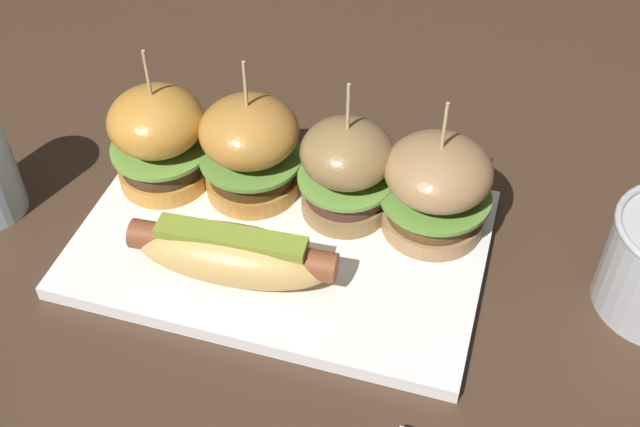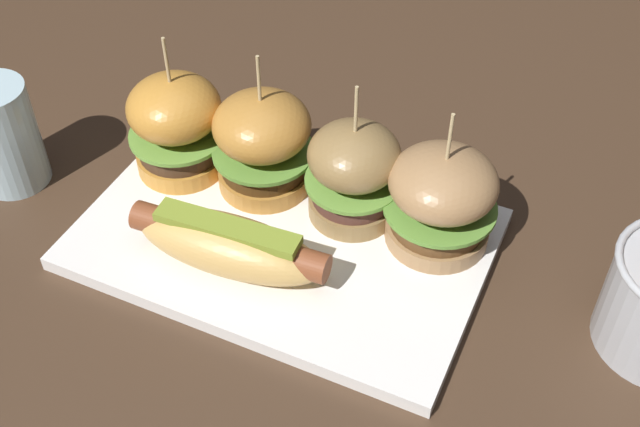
{
  "view_description": "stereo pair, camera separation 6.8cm",
  "coord_description": "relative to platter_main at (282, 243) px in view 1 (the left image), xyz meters",
  "views": [
    {
      "loc": [
        0.18,
        -0.47,
        0.53
      ],
      "look_at": [
        0.04,
        0.0,
        0.05
      ],
      "focal_mm": 45.17,
      "sensor_mm": 36.0,
      "label": 1
    },
    {
      "loc": [
        0.24,
        -0.44,
        0.53
      ],
      "look_at": [
        0.04,
        0.0,
        0.05
      ],
      "focal_mm": 45.17,
      "sensor_mm": 36.0,
      "label": 2
    }
  ],
  "objects": [
    {
      "name": "platter_main",
      "position": [
        0.0,
        0.0,
        0.0
      ],
      "size": [
        0.36,
        0.23,
        0.01
      ],
      "primitive_type": "cube",
      "color": "white",
      "rests_on": "ground"
    },
    {
      "name": "slider_center_left",
      "position": [
        -0.05,
        0.05,
        0.06
      ],
      "size": [
        0.1,
        0.1,
        0.14
      ],
      "color": "#B77B33",
      "rests_on": "platter_main"
    },
    {
      "name": "slider_far_left",
      "position": [
        -0.13,
        0.04,
        0.06
      ],
      "size": [
        0.09,
        0.09,
        0.14
      ],
      "color": "#C88533",
      "rests_on": "platter_main"
    },
    {
      "name": "slider_far_right",
      "position": [
        0.13,
        0.05,
        0.05
      ],
      "size": [
        0.1,
        0.1,
        0.14
      ],
      "color": "#A1784D",
      "rests_on": "platter_main"
    },
    {
      "name": "ground_plane",
      "position": [
        0.0,
        0.0,
        -0.01
      ],
      "size": [
        3.0,
        3.0,
        0.0
      ],
      "primitive_type": "plane",
      "color": "#422D1E"
    },
    {
      "name": "slider_center_right",
      "position": [
        0.04,
        0.05,
        0.06
      ],
      "size": [
        0.09,
        0.09,
        0.14
      ],
      "color": "olive",
      "rests_on": "platter_main"
    },
    {
      "name": "hot_dog",
      "position": [
        -0.02,
        -0.05,
        0.03
      ],
      "size": [
        0.18,
        0.07,
        0.05
      ],
      "color": "tan",
      "rests_on": "platter_main"
    }
  ]
}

